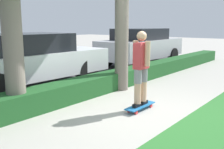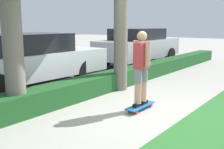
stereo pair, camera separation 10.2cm
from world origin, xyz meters
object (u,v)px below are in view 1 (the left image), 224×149
(parked_car_middle, at_px, (27,60))
(skater_person, at_px, (141,67))
(parked_car_rear, at_px, (142,46))
(skateboard, at_px, (140,106))

(parked_car_middle, bearing_deg, skater_person, -81.47)
(parked_car_middle, bearing_deg, parked_car_rear, 2.01)
(skater_person, distance_m, parked_car_middle, 3.49)
(parked_car_rear, bearing_deg, parked_car_middle, 179.03)
(skateboard, height_order, parked_car_rear, parked_car_rear)
(skateboard, distance_m, parked_car_rear, 6.55)
(skateboard, relative_size, skater_person, 0.54)
(skater_person, relative_size, parked_car_rear, 0.33)
(skateboard, relative_size, parked_car_middle, 0.18)
(skateboard, height_order, parked_car_middle, parked_car_middle)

